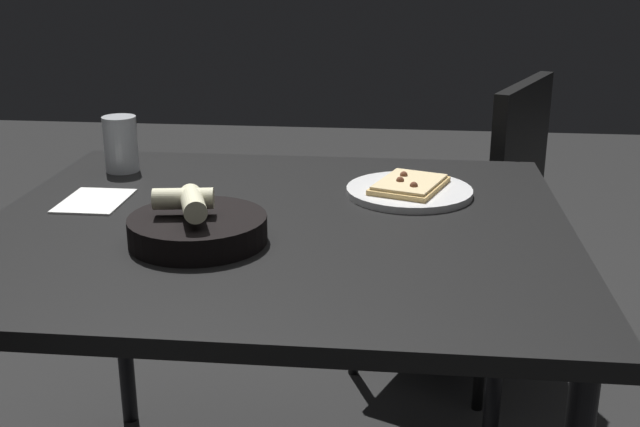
# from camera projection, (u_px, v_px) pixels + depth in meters

# --- Properties ---
(dining_table) EXTENTS (0.94, 1.06, 0.72)m
(dining_table) POSITION_uv_depth(u_px,v_px,m) (277.00, 252.00, 1.46)
(dining_table) COLOR black
(dining_table) RESTS_ON ground
(pizza_plate) EXTENTS (0.25, 0.25, 0.04)m
(pizza_plate) POSITION_uv_depth(u_px,v_px,m) (409.00, 190.00, 1.59)
(pizza_plate) COLOR silver
(pizza_plate) RESTS_ON dining_table
(bread_basket) EXTENTS (0.23, 0.23, 0.10)m
(bread_basket) POSITION_uv_depth(u_px,v_px,m) (196.00, 227.00, 1.32)
(bread_basket) COLOR black
(bread_basket) RESTS_ON dining_table
(beer_glass) EXTENTS (0.07, 0.07, 0.12)m
(beer_glass) POSITION_uv_depth(u_px,v_px,m) (121.00, 148.00, 1.74)
(beer_glass) COLOR silver
(beer_glass) RESTS_ON dining_table
(napkin) EXTENTS (0.16, 0.12, 0.00)m
(napkin) POSITION_uv_depth(u_px,v_px,m) (94.00, 201.00, 1.54)
(napkin) COLOR white
(napkin) RESTS_ON dining_table
(chair_far) EXTENTS (0.58, 0.58, 0.86)m
(chair_far) POSITION_uv_depth(u_px,v_px,m) (473.00, 207.00, 2.20)
(chair_far) COLOR black
(chair_far) RESTS_ON ground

